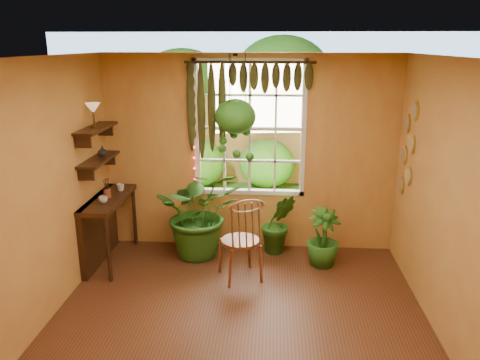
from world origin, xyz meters
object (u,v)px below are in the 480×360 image
object	(u,v)px
potted_plant_mid	(278,223)
hanging_basket	(235,120)
windsor_chair	(241,252)
counter_ledge	(102,222)
potted_plant_left	(200,212)

from	to	relation	value
potted_plant_mid	hanging_basket	bearing A→B (deg)	-165.90
windsor_chair	hanging_basket	bearing A→B (deg)	76.28
counter_ledge	hanging_basket	size ratio (longest dim) A/B	0.88
counter_ledge	potted_plant_mid	xyz separation A→B (m)	(2.32, 0.43, -0.12)
windsor_chair	potted_plant_mid	bearing A→B (deg)	36.14
potted_plant_left	hanging_basket	size ratio (longest dim) A/B	0.92
counter_ledge	potted_plant_mid	world-z (taller)	counter_ledge
windsor_chair	potted_plant_left	world-z (taller)	potted_plant_left
counter_ledge	windsor_chair	xyz separation A→B (m)	(1.87, -0.37, -0.19)
counter_ledge	potted_plant_left	world-z (taller)	potted_plant_left
hanging_basket	potted_plant_mid	bearing A→B (deg)	14.10
potted_plant_left	hanging_basket	bearing A→B (deg)	1.66
potted_plant_mid	hanging_basket	size ratio (longest dim) A/B	0.63
counter_ledge	potted_plant_left	size ratio (longest dim) A/B	0.96
windsor_chair	hanging_basket	distance (m)	1.66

